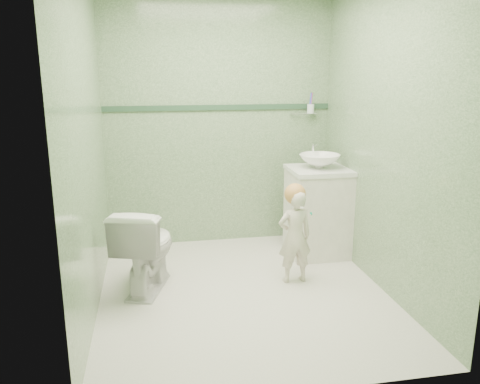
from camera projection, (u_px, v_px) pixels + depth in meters
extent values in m
plane|color=white|center=(243.00, 293.00, 3.80)|extent=(2.50, 2.50, 0.00)
cube|color=#698C63|center=(219.00, 123.00, 4.70)|extent=(2.20, 0.04, 2.40)
cube|color=#698C63|center=(293.00, 178.00, 2.31)|extent=(2.20, 0.04, 2.40)
cube|color=#698C63|center=(86.00, 145.00, 3.31)|extent=(0.04, 2.50, 2.40)
cube|color=#698C63|center=(385.00, 137.00, 3.70)|extent=(0.04, 2.50, 2.40)
cube|color=#2A4A33|center=(219.00, 107.00, 4.65)|extent=(2.20, 0.02, 0.05)
cube|color=silver|center=(317.00, 213.00, 4.52)|extent=(0.52, 0.50, 0.80)
cube|color=white|center=(319.00, 170.00, 4.42)|extent=(0.54, 0.52, 0.04)
imported|color=white|center=(320.00, 161.00, 4.40)|extent=(0.37, 0.37, 0.13)
cylinder|color=silver|center=(313.00, 152.00, 4.57)|extent=(0.03, 0.03, 0.18)
cylinder|color=silver|center=(315.00, 144.00, 4.51)|extent=(0.02, 0.12, 0.02)
cylinder|color=silver|center=(304.00, 114.00, 4.78)|extent=(0.26, 0.02, 0.02)
cylinder|color=silver|center=(311.00, 109.00, 4.76)|extent=(0.07, 0.07, 0.09)
cylinder|color=purple|center=(311.00, 101.00, 4.73)|extent=(0.01, 0.01, 0.17)
cylinder|color=blue|center=(310.00, 101.00, 4.73)|extent=(0.01, 0.01, 0.17)
cylinder|color=#DE344E|center=(311.00, 101.00, 4.75)|extent=(0.01, 0.01, 0.17)
imported|color=white|center=(146.00, 247.00, 3.80)|extent=(0.57, 0.76, 0.69)
imported|color=beige|center=(295.00, 237.00, 3.92)|extent=(0.29, 0.20, 0.78)
sphere|color=#C78946|center=(295.00, 194.00, 3.85)|extent=(0.17, 0.17, 0.17)
cylinder|color=#0C9A75|center=(311.00, 214.00, 3.76)|extent=(0.07, 0.13, 0.06)
cube|color=white|center=(302.00, 208.00, 3.78)|extent=(0.03, 0.03, 0.02)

